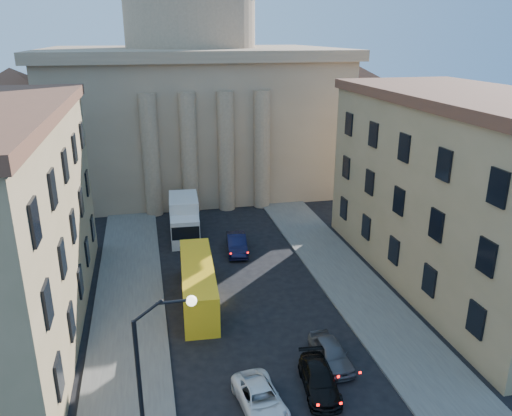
# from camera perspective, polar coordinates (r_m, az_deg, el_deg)

# --- Properties ---
(sidewalk_left) EXTENTS (5.00, 60.00, 0.15)m
(sidewalk_left) POSITION_cam_1_polar(r_m,az_deg,el_deg) (33.38, -14.39, -15.22)
(sidewalk_left) COLOR #504E49
(sidewalk_left) RESTS_ON ground
(sidewalk_right) EXTENTS (5.00, 60.00, 0.15)m
(sidewalk_right) POSITION_cam_1_polar(r_m,az_deg,el_deg) (36.57, 13.86, -11.86)
(sidewalk_right) COLOR #504E49
(sidewalk_right) RESTS_ON ground
(church) EXTENTS (68.02, 28.76, 36.60)m
(church) POSITION_cam_1_polar(r_m,az_deg,el_deg) (65.81, -7.18, 13.25)
(church) COLOR #8F7558
(church) RESTS_ON ground
(building_right) EXTENTS (11.60, 26.60, 14.70)m
(building_right) POSITION_cam_1_polar(r_m,az_deg,el_deg) (41.03, 22.93, 1.86)
(building_right) COLOR tan
(building_right) RESTS_ON ground
(street_lamp) EXTENTS (2.62, 0.44, 8.83)m
(street_lamp) POSITION_cam_1_polar(r_m,az_deg,el_deg) (22.16, -11.79, -18.31)
(street_lamp) COLOR black
(street_lamp) RESTS_ON ground
(car_left_mid) EXTENTS (2.60, 4.77, 1.27)m
(car_left_mid) POSITION_cam_1_polar(r_m,az_deg,el_deg) (27.86, 0.53, -21.02)
(car_left_mid) COLOR white
(car_left_mid) RESTS_ON ground
(car_right_mid) EXTENTS (2.32, 4.63, 1.29)m
(car_right_mid) POSITION_cam_1_polar(r_m,az_deg,el_deg) (29.26, 7.24, -18.87)
(car_right_mid) COLOR black
(car_right_mid) RESTS_ON ground
(car_right_far) EXTENTS (1.85, 4.23, 1.42)m
(car_right_far) POSITION_cam_1_polar(r_m,az_deg,el_deg) (31.22, 8.56, -16.05)
(car_right_far) COLOR #4A4A4E
(car_right_far) RESTS_ON ground
(car_right_distant) EXTENTS (2.17, 4.94, 1.58)m
(car_right_distant) POSITION_cam_1_polar(r_m,az_deg,el_deg) (44.98, -2.21, -4.11)
(car_right_distant) COLOR black
(car_right_distant) RESTS_ON ground
(city_bus) EXTENTS (2.92, 10.22, 2.85)m
(city_bus) POSITION_cam_1_polar(r_m,az_deg,el_deg) (37.00, -6.64, -8.41)
(city_bus) COLOR yellow
(city_bus) RESTS_ON ground
(box_truck) EXTENTS (3.05, 6.95, 3.74)m
(box_truck) POSITION_cam_1_polar(r_m,az_deg,el_deg) (48.50, -8.18, -1.27)
(box_truck) COLOR silver
(box_truck) RESTS_ON ground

